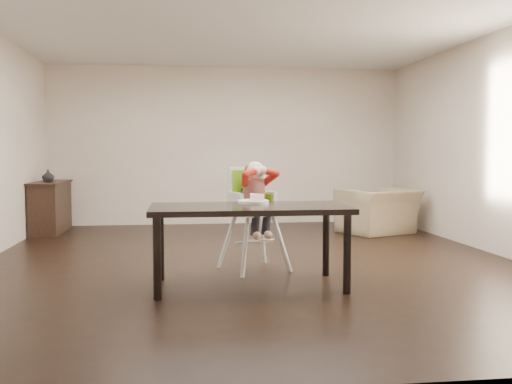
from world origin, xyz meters
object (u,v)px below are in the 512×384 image
Objects in this scene: sideboard at (51,207)px; armchair at (378,204)px; dining_table at (249,214)px; high_chair at (253,194)px.

armchair is at bearing -7.93° from sideboard.
dining_table is 0.79m from high_chair.
dining_table is at bearing -120.21° from high_chair.
sideboard is (-2.62, 3.89, -0.27)m from dining_table.
sideboard is (-4.98, 0.69, -0.06)m from armchair.
dining_table is 1.73× the size of armchair.
armchair reaches higher than dining_table.
high_chair is 1.09× the size of armchair.
dining_table is at bearing 29.91° from armchair.
armchair is (2.23, 2.44, -0.35)m from high_chair.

